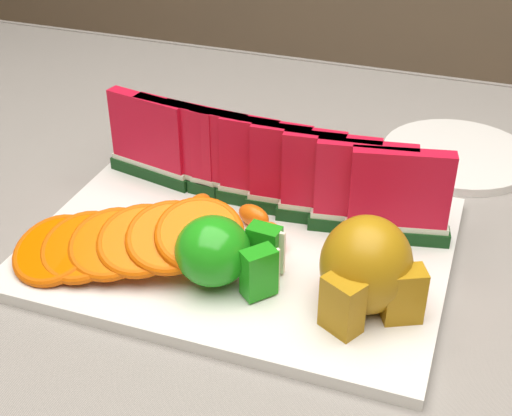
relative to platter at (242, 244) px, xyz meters
The scene contains 11 objects.
table 0.11m from the platter, 132.13° to the left, with size 1.40×0.90×0.75m.
tablecloth 0.05m from the platter, 132.13° to the left, with size 1.53×1.03×0.20m.
platter is the anchor object (origin of this frame).
apple_cluster 0.08m from the platter, 85.05° to the right, with size 0.11×0.09×0.06m.
pear_cluster 0.15m from the platter, 22.83° to the right, with size 0.10×0.10×0.09m.
side_plate 0.32m from the platter, 55.31° to the left, with size 0.20×0.20×0.01m.
fork 0.29m from the platter, 138.70° to the left, with size 0.08×0.19×0.00m.
watermelon_row 0.08m from the platter, 88.58° to the left, with size 0.39×0.07×0.10m.
orange_fan_front 0.12m from the platter, 138.42° to the right, with size 0.23×0.14×0.06m.
orange_fan_back 0.13m from the platter, 110.14° to the left, with size 0.24×0.10×0.04m.
tangerine_segments 0.03m from the platter, 148.97° to the left, with size 0.13×0.06×0.02m.
Camera 1 is at (0.21, -0.54, 1.18)m, focal length 50.00 mm.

